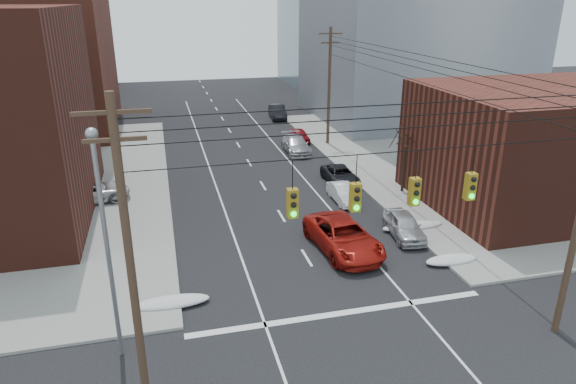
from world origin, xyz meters
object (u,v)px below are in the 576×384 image
parked_car_d (296,144)px  lot_car_d (12,192)px  red_pickup (343,236)px  parked_car_a (404,225)px  parked_car_b (343,193)px  parked_car_c (340,175)px  lot_car_b (90,192)px  parked_car_f (277,112)px  lot_car_a (46,225)px  parked_car_e (300,135)px  lot_car_c (27,200)px

parked_car_d → lot_car_d: (-22.33, -7.58, 0.13)m
red_pickup → parked_car_a: red_pickup is taller
parked_car_b → parked_car_c: size_ratio=0.83×
parked_car_a → lot_car_b: 21.29m
parked_car_b → parked_car_f: parked_car_f is taller
parked_car_a → parked_car_c: bearing=99.2°
red_pickup → lot_car_a: 17.48m
parked_car_c → lot_car_a: lot_car_a is taller
parked_car_a → lot_car_b: bearing=158.1°
parked_car_e → lot_car_a: 27.03m
lot_car_c → lot_car_d: bearing=42.6°
parked_car_b → lot_car_d: 22.91m
parked_car_c → lot_car_d: size_ratio=1.06×
parked_car_d → lot_car_b: lot_car_b is taller
parked_car_b → parked_car_f: bearing=86.7°
lot_car_b → lot_car_c: 3.97m
parked_car_c → lot_car_b: bearing=179.2°
parked_car_b → lot_car_a: (-19.06, -1.29, 0.23)m
parked_car_a → lot_car_c: 24.74m
parked_car_a → parked_car_f: size_ratio=0.87×
parked_car_d → lot_car_b: 19.26m
parked_car_d → parked_car_f: 14.49m
lot_car_a → red_pickup: bearing=-112.8°
parked_car_b → parked_car_e: bearing=85.3°
parked_car_a → lot_car_c: parked_car_a is taller
parked_car_d → lot_car_d: bearing=-158.6°
red_pickup → lot_car_d: (-19.77, 12.18, 0.01)m
parked_car_d → lot_car_c: size_ratio=1.22×
parked_car_a → lot_car_a: 21.24m
parked_car_b → lot_car_c: (-21.09, 3.65, 0.14)m
parked_car_a → lot_car_d: 26.48m
parked_car_b → parked_car_e: 16.46m
parked_car_b → parked_car_f: 27.17m
parked_car_a → parked_car_f: bearing=96.6°
red_pickup → lot_car_b: (-14.57, 10.96, 0.02)m
lot_car_d → parked_car_a: bearing=-95.9°
lot_car_a → parked_car_c: bearing=-79.5°
parked_car_a → parked_car_f: 33.33m
parked_car_a → lot_car_d: bearing=161.2°
red_pickup → parked_car_a: size_ratio=1.48×
parked_car_c → lot_car_a: bearing=-166.2°
parked_car_a → parked_car_e: bearing=97.1°
parked_car_b → lot_car_b: (-17.13, 3.92, 0.26)m
parked_car_c → parked_car_d: bearing=97.0°
red_pickup → parked_car_f: size_ratio=1.29×
parked_car_b → lot_car_b: lot_car_b is taller
parked_car_f → parked_car_b: bearing=-88.3°
red_pickup → lot_car_d: 23.22m
red_pickup → lot_car_c: red_pickup is taller
red_pickup → lot_car_d: red_pickup is taller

